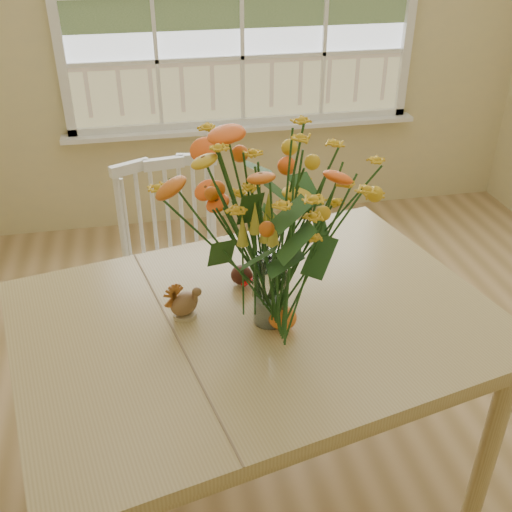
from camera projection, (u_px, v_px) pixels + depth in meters
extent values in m
cube|color=#A07F4D|center=(336.00, 444.00, 2.61)|extent=(4.00, 4.50, 0.01)
cube|color=beige|center=(241.00, 24.00, 3.80)|extent=(4.00, 0.02, 2.70)
cube|color=white|center=(244.00, 128.00, 4.08)|extent=(2.42, 0.12, 0.03)
cube|color=tan|center=(257.00, 320.00, 2.01)|extent=(1.76, 1.42, 0.04)
cube|color=tan|center=(257.00, 337.00, 2.05)|extent=(1.62, 1.28, 0.10)
cylinder|color=tan|center=(49.00, 382.00, 2.36)|extent=(0.07, 0.07, 0.80)
cylinder|color=tan|center=(491.00, 442.00, 2.10)|extent=(0.07, 0.07, 0.80)
cylinder|color=tan|center=(351.00, 301.00, 2.83)|extent=(0.07, 0.07, 0.80)
cube|color=white|center=(181.00, 286.00, 2.78)|extent=(0.53, 0.51, 0.05)
cube|color=white|center=(168.00, 218.00, 2.79)|extent=(0.48, 0.11, 0.54)
cylinder|color=white|center=(154.00, 360.00, 2.72)|extent=(0.04, 0.04, 0.47)
cylinder|color=white|center=(141.00, 317.00, 3.00)|extent=(0.04, 0.04, 0.47)
cylinder|color=white|center=(231.00, 342.00, 2.83)|extent=(0.04, 0.04, 0.47)
cylinder|color=white|center=(211.00, 303.00, 3.11)|extent=(0.04, 0.04, 0.47)
cylinder|color=white|center=(270.00, 290.00, 1.92)|extent=(0.11, 0.11, 0.24)
ellipsoid|color=orange|center=(282.00, 319.00, 1.93)|extent=(0.09, 0.09, 0.07)
cylinder|color=#CCB78C|center=(185.00, 314.00, 2.00)|extent=(0.08, 0.08, 0.01)
ellipsoid|color=brown|center=(184.00, 304.00, 1.97)|extent=(0.12, 0.11, 0.08)
ellipsoid|color=#38160F|center=(242.00, 276.00, 2.15)|extent=(0.08, 0.08, 0.07)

